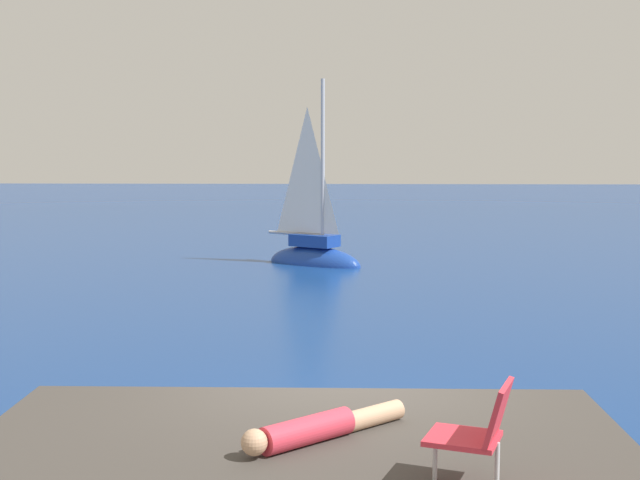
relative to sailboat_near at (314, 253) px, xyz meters
The scene contains 6 objects.
ground_plane 16.28m from the sailboat_near, 86.16° to the right, with size 160.00×160.00×0.00m, color navy.
boulder_seaward 16.84m from the sailboat_near, 88.60° to the right, with size 0.79×0.63×0.43m, color #3E3430.
boulder_inland 16.84m from the sailboat_near, 80.30° to the right, with size 1.39×1.11×0.76m, color #3E4133.
sailboat_near is the anchor object (origin of this frame).
person_sunbather 18.37m from the sailboat_near, 87.18° to the right, with size 1.39×1.29×0.25m.
beach_chair 19.42m from the sailboat_near, 83.70° to the right, with size 0.72×0.65×0.80m.
Camera 1 is at (0.11, -9.22, 3.38)m, focal length 48.00 mm.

